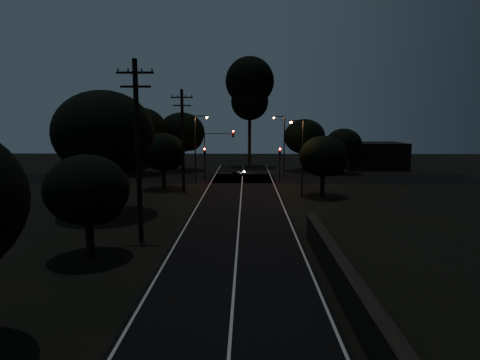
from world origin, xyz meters
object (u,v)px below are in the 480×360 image
object	(u,v)px
signal_right	(280,158)
streetlight_c	(301,152)
signal_left	(205,158)
streetlight_b	(283,142)
car	(238,173)
utility_pole_mid	(138,149)
signal_mast	(218,146)
tall_pine	(250,88)
streetlight_a	(197,144)
utility_pole_far	(183,139)

from	to	relation	value
signal_right	streetlight_c	xyz separation A→B (m)	(1.23, -9.99, 1.51)
signal_left	streetlight_b	bearing A→B (deg)	22.05
signal_right	car	size ratio (longest dim) A/B	1.36
signal_left	signal_right	xyz separation A→B (m)	(9.20, 0.00, 0.00)
utility_pole_mid	signal_mast	distance (m)	25.22
streetlight_c	streetlight_b	bearing A→B (deg)	92.14
tall_pine	streetlight_a	xyz separation A→B (m)	(-6.31, -17.00, -7.78)
streetlight_a	streetlight_c	xyz separation A→B (m)	(11.14, -8.00, -0.29)
utility_pole_mid	signal_right	world-z (taller)	utility_pole_mid
signal_mast	streetlight_a	world-z (taller)	streetlight_a
utility_pole_far	signal_right	bearing A→B (deg)	37.00
signal_left	streetlight_b	xyz separation A→B (m)	(9.91, 4.01, 1.80)
utility_pole_far	streetlight_a	distance (m)	6.10
streetlight_a	streetlight_b	distance (m)	12.19
signal_right	streetlight_b	distance (m)	4.45
signal_mast	car	bearing A→B (deg)	57.47
signal_left	streetlight_a	bearing A→B (deg)	-109.59
streetlight_b	car	world-z (taller)	streetlight_b
signal_right	streetlight_c	bearing A→B (deg)	-82.98
utility_pole_mid	streetlight_b	distance (m)	31.15
tall_pine	signal_right	bearing A→B (deg)	-76.51
streetlight_a	utility_pole_mid	bearing A→B (deg)	-91.73
utility_pole_far	signal_right	distance (m)	13.53
utility_pole_far	car	size ratio (longest dim) A/B	3.49
utility_pole_far	streetlight_c	xyz separation A→B (m)	(11.83, -2.00, -1.13)
utility_pole_mid	car	distance (m)	29.52
signal_right	signal_mast	size ratio (longest dim) A/B	0.66
tall_pine	signal_left	distance (m)	18.67
car	signal_mast	bearing A→B (deg)	69.11
utility_pole_mid	utility_pole_far	world-z (taller)	utility_pole_mid
signal_mast	streetlight_c	size ratio (longest dim) A/B	0.83
utility_pole_mid	signal_left	size ratio (longest dim) A/B	2.68
tall_pine	streetlight_c	bearing A→B (deg)	-79.07
utility_pole_far	car	bearing A→B (deg)	65.12
tall_pine	signal_right	distance (m)	18.17
signal_right	signal_mast	world-z (taller)	signal_mast
signal_left	streetlight_c	size ratio (longest dim) A/B	0.55
utility_pole_mid	utility_pole_far	xyz separation A→B (m)	(0.00, 17.00, -0.25)
utility_pole_far	signal_mast	distance (m)	8.64
streetlight_a	car	world-z (taller)	streetlight_a
utility_pole_far	utility_pole_mid	bearing A→B (deg)	-90.00
tall_pine	signal_mast	world-z (taller)	tall_pine
utility_pole_mid	signal_mast	bearing A→B (deg)	82.96
streetlight_a	signal_right	bearing A→B (deg)	11.34
streetlight_b	car	bearing A→B (deg)	-175.72
signal_mast	streetlight_b	bearing A→B (deg)	25.99
signal_mast	utility_pole_mid	bearing A→B (deg)	-97.04
tall_pine	streetlight_b	bearing A→B (deg)	-68.62
signal_right	car	xyz separation A→B (m)	(-5.24, 3.57, -2.32)
signal_mast	car	world-z (taller)	signal_mast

